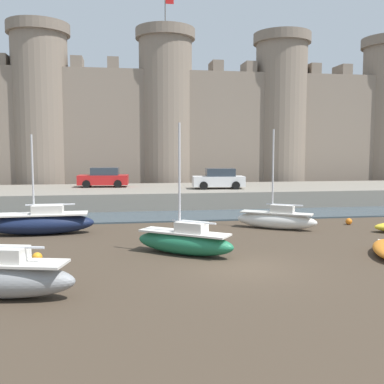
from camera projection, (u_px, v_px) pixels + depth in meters
name	position (u px, v px, depth m)	size (l,w,h in m)	color
ground_plane	(242.00, 268.00, 17.01)	(160.00, 160.00, 0.00)	#423528
water_channel	(190.00, 216.00, 30.01)	(80.00, 4.50, 0.10)	#3D4C56
quay_road	(177.00, 195.00, 37.08)	(60.50, 10.00, 1.33)	gray
castle	(166.00, 120.00, 45.33)	(54.42, 5.91, 19.33)	gray
sailboat_midflat_right	(185.00, 241.00, 19.13)	(4.37, 3.63, 5.60)	#1E6B47
sailboat_foreground_right	(40.00, 222.00, 23.65)	(5.64, 1.78, 5.25)	#141E3D
sailboat_foreground_centre	(277.00, 219.00, 25.28)	(4.38, 3.28, 5.60)	silver
mooring_buoy_near_channel	(349.00, 221.00, 26.75)	(0.39, 0.39, 0.39)	orange
mooring_buoy_off_centre	(37.00, 257.00, 17.83)	(0.41, 0.41, 0.41)	orange
car_quay_east	(104.00, 178.00, 37.46)	(4.22, 2.12, 1.62)	red
car_quay_centre_west	(219.00, 179.00, 35.88)	(4.22, 2.12, 1.62)	silver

